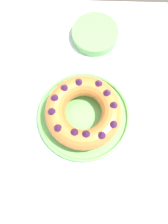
# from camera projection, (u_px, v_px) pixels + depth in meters

# --- Properties ---
(ground_plane) EXTENTS (8.00, 8.00, 0.00)m
(ground_plane) POSITION_uv_depth(u_px,v_px,m) (84.00, 149.00, 1.63)
(ground_plane) COLOR #4C4742
(dining_table) EXTENTS (1.15, 0.98, 0.74)m
(dining_table) POSITION_uv_depth(u_px,v_px,m) (84.00, 122.00, 1.02)
(dining_table) COLOR silver
(dining_table) RESTS_ON ground_plane
(serving_dish) EXTENTS (0.32, 0.32, 0.02)m
(serving_dish) POSITION_uv_depth(u_px,v_px,m) (84.00, 116.00, 0.91)
(serving_dish) COLOR #6BB760
(serving_dish) RESTS_ON dining_table
(bundt_cake) EXTENTS (0.26, 0.26, 0.08)m
(bundt_cake) POSITION_uv_depth(u_px,v_px,m) (84.00, 112.00, 0.87)
(bundt_cake) COLOR #C67538
(bundt_cake) RESTS_ON serving_dish
(fork) EXTENTS (0.02, 0.22, 0.01)m
(fork) POSITION_uv_depth(u_px,v_px,m) (17.00, 116.00, 0.92)
(fork) COLOR white
(fork) RESTS_ON dining_table
(serving_knife) EXTENTS (0.02, 0.23, 0.01)m
(serving_knife) POSITION_uv_depth(u_px,v_px,m) (8.00, 124.00, 0.91)
(serving_knife) COLOR white
(serving_knife) RESTS_ON dining_table
(cake_knife) EXTENTS (0.02, 0.20, 0.01)m
(cake_knife) POSITION_uv_depth(u_px,v_px,m) (23.00, 120.00, 0.92)
(cake_knife) COLOR white
(cake_knife) RESTS_ON dining_table
(side_bowl) EXTENTS (0.18, 0.18, 0.04)m
(side_bowl) POSITION_uv_depth(u_px,v_px,m) (95.00, 34.00, 1.00)
(side_bowl) COLOR #6BB760
(side_bowl) RESTS_ON dining_table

